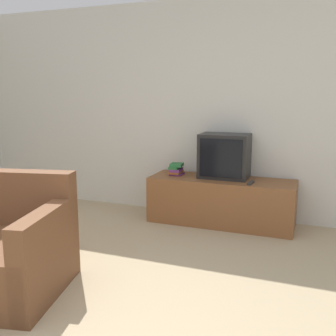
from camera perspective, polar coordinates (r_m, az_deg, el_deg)
wall_back at (r=4.92m, az=2.90°, el=8.43°), size 9.00×0.06×2.60m
tv_stand at (r=4.63m, az=7.71°, el=-4.79°), size 1.66×0.54×0.53m
television at (r=4.59m, az=8.19°, el=1.75°), size 0.56×0.38×0.51m
book_stack at (r=4.74m, az=1.19°, el=-0.18°), size 0.16×0.22×0.14m
remote_on_stand at (r=4.36m, az=11.92°, el=-2.13°), size 0.05×0.17×0.02m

